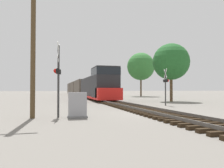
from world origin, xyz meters
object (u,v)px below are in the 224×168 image
Objects in this scene: crossing_signal_far at (166,83)px; relay_cabinet at (77,105)px; freight_train at (80,88)px; crossing_signal_near at (58,74)px; tree_mid_background at (141,66)px; utility_pole at (33,28)px; tree_far_right at (171,62)px.

crossing_signal_far reaches higher than relay_cabinet.
freight_train is 14.64× the size of crossing_signal_near.
crossing_signal_far is 2.52× the size of relay_cabinet.
relay_cabinet is 0.14× the size of tree_mid_background.
utility_pole is 20.50m from tree_far_right.
tree_far_right is (4.36, 6.54, 2.95)m from crossing_signal_far.
crossing_signal_near is 19.59m from tree_far_right.
tree_mid_background is (12.50, -8.96, 4.78)m from freight_train.
crossing_signal_near is 3.00× the size of relay_cabinet.
relay_cabinet is (1.05, -0.58, -1.77)m from crossing_signal_near.
tree_mid_background is (8.37, 26.60, 4.48)m from crossing_signal_far.
tree_mid_background is (4.01, 20.06, 1.53)m from tree_far_right.
relay_cabinet is 0.15× the size of utility_pole.
utility_pole is (-7.42, -41.94, 3.00)m from freight_train.
tree_mid_background reaches higher than relay_cabinet.
tree_mid_background reaches higher than utility_pole.
crossing_signal_near is 37.99m from tree_mid_background.
utility_pole is at bearing -100.03° from freight_train.
crossing_signal_near is at bearing 151.03° from relay_cabinet.
utility_pole is 1.26× the size of tree_far_right.
tree_mid_background is (18.58, 32.86, 4.25)m from crossing_signal_near.
tree_mid_background is at bearing 58.87° from utility_pole.
tree_mid_background reaches higher than crossing_signal_near.
tree_far_right is 0.77× the size of tree_mid_background.
tree_mid_background is at bearing -6.05° from crossing_signal_far.
freight_train is 42.70m from utility_pole.
tree_far_right reaches higher than freight_train.
freight_train is 6.33× the size of tree_mid_background.
crossing_signal_near is 2.14m from relay_cabinet.
crossing_signal_far is 8.40m from tree_far_right.
crossing_signal_near is at bearing -119.48° from tree_mid_background.
crossing_signal_near is 0.44× the size of utility_pole.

